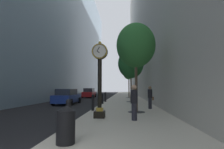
# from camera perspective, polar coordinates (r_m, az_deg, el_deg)

# --- Properties ---
(ground_plane) EXTENTS (110.00, 110.00, 0.00)m
(ground_plane) POSITION_cam_1_polar(r_m,az_deg,el_deg) (30.09, -0.61, -7.71)
(ground_plane) COLOR black
(ground_plane) RESTS_ON ground
(sidewalk_right) EXTENTS (5.14, 80.00, 0.14)m
(sidewalk_right) POSITION_cam_1_polar(r_m,az_deg,el_deg) (32.99, 4.30, -7.30)
(sidewalk_right) COLOR beige
(sidewalk_right) RESTS_ON ground
(building_block_left) EXTENTS (9.00, 80.00, 30.28)m
(building_block_left) POSITION_cam_1_polar(r_m,az_deg,el_deg) (38.26, -18.61, 16.33)
(building_block_left) COLOR #849EB2
(building_block_left) RESTS_ON ground
(building_block_right) EXTENTS (9.00, 80.00, 36.32)m
(building_block_right) POSITION_cam_1_polar(r_m,az_deg,el_deg) (37.55, 15.82, 21.69)
(building_block_right) COLOR #B7B2A8
(building_block_right) RESTS_ON ground
(street_clock) EXTENTS (0.84, 0.55, 4.08)m
(street_clock) POSITION_cam_1_polar(r_m,az_deg,el_deg) (9.41, -3.99, -0.25)
(street_clock) COLOR black
(street_clock) RESTS_ON sidewalk_right
(bollard_nearest) EXTENTS (0.21, 0.21, 1.12)m
(bollard_nearest) POSITION_cam_1_polar(r_m,az_deg,el_deg) (7.21, -13.96, -11.96)
(bollard_nearest) COLOR black
(bollard_nearest) RESTS_ON sidewalk_right
(bollard_third) EXTENTS (0.21, 0.21, 1.12)m
(bollard_third) POSITION_cam_1_polar(r_m,az_deg,el_deg) (12.48, -6.18, -8.86)
(bollard_third) COLOR black
(bollard_third) RESTS_ON sidewalk_right
(bollard_fourth) EXTENTS (0.21, 0.21, 1.12)m
(bollard_fourth) POSITION_cam_1_polar(r_m,az_deg,el_deg) (15.16, -4.36, -8.10)
(bollard_fourth) COLOR black
(bollard_fourth) RESTS_ON sidewalk_right
(bollard_fifth) EXTENTS (0.21, 0.21, 1.12)m
(bollard_fifth) POSITION_cam_1_polar(r_m,az_deg,el_deg) (17.86, -3.09, -7.57)
(bollard_fifth) COLOR black
(bollard_fifth) RESTS_ON sidewalk_right
(bollard_sixth) EXTENTS (0.21, 0.21, 1.12)m
(bollard_sixth) POSITION_cam_1_polar(r_m,az_deg,el_deg) (20.56, -2.15, -7.17)
(bollard_sixth) COLOR black
(bollard_sixth) RESTS_ON sidewalk_right
(street_tree_near) EXTENTS (2.58, 2.58, 5.89)m
(street_tree_near) POSITION_cam_1_polar(r_m,az_deg,el_deg) (12.02, 7.69, 9.25)
(street_tree_near) COLOR #333335
(street_tree_near) RESTS_ON sidewalk_right
(street_tree_mid_near) EXTENTS (2.99, 2.99, 6.15)m
(street_tree_mid_near) POSITION_cam_1_polar(r_m,az_deg,el_deg) (20.72, 6.10, 3.52)
(street_tree_mid_near) COLOR #333335
(street_tree_mid_near) RESTS_ON sidewalk_right
(street_tree_mid_far) EXTENTS (1.89, 1.89, 5.19)m
(street_tree_mid_far) POSITION_cam_1_polar(r_m,az_deg,el_deg) (29.47, 5.46, 0.41)
(street_tree_mid_far) COLOR #333335
(street_tree_mid_far) RESTS_ON sidewalk_right
(trash_bin) EXTENTS (0.53, 0.53, 1.05)m
(trash_bin) POSITION_cam_1_polar(r_m,az_deg,el_deg) (5.27, -14.68, -15.25)
(trash_bin) COLOR black
(trash_bin) RESTS_ON sidewalk_right
(pedestrian_walking) EXTENTS (0.50, 0.41, 1.71)m
(pedestrian_walking) POSITION_cam_1_polar(r_m,az_deg,el_deg) (13.80, 12.22, -7.03)
(pedestrian_walking) COLOR #23232D
(pedestrian_walking) RESTS_ON sidewalk_right
(pedestrian_by_clock) EXTENTS (0.48, 0.48, 1.71)m
(pedestrian_by_clock) POSITION_cam_1_polar(r_m,az_deg,el_deg) (8.71, 7.17, -8.59)
(pedestrian_by_clock) COLOR #23232D
(pedestrian_by_clock) RESTS_ON sidewalk_right
(car_blue_near) EXTENTS (2.06, 4.61, 1.62)m
(car_blue_near) POSITION_cam_1_polar(r_m,az_deg,el_deg) (19.54, -14.29, -6.97)
(car_blue_near) COLOR navy
(car_blue_near) RESTS_ON ground
(car_red_mid) EXTENTS (2.07, 4.33, 1.72)m
(car_red_mid) POSITION_cam_1_polar(r_m,az_deg,el_deg) (32.43, -7.35, -5.98)
(car_red_mid) COLOR #AD191E
(car_red_mid) RESTS_ON ground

